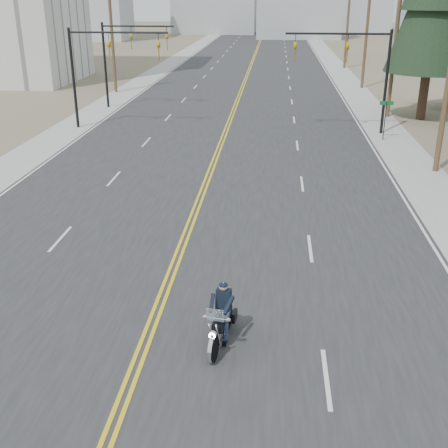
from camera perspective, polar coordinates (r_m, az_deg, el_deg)
road at (r=78.62m, az=2.69°, el=15.64°), size 20.00×200.00×0.01m
sidewalk_left at (r=79.95m, az=-5.90°, el=15.67°), size 3.00×200.00×0.01m
sidewalk_right at (r=78.96m, az=11.36°, el=15.28°), size 3.00×200.00×0.01m
traffic_mast_left at (r=42.10m, az=-12.54°, el=16.08°), size 7.10×0.26×7.00m
traffic_mast_right at (r=40.61m, az=13.46°, el=15.79°), size 7.10×0.26×7.00m
traffic_mast_far at (r=49.85m, az=-10.16°, el=17.08°), size 6.10×0.26×7.00m
street_sign at (r=39.41m, az=16.09°, el=10.72°), size 0.90×0.06×2.62m
utility_pole_c at (r=47.02m, az=17.02°, el=17.24°), size 2.20×0.30×11.00m
utility_pole_d at (r=61.76m, az=14.34°, el=18.76°), size 2.20×0.30×11.50m
utility_pole_e at (r=78.61m, az=12.46°, el=19.37°), size 2.20×0.30×11.00m
utility_pole_left at (r=58.34m, az=-11.32°, el=18.33°), size 2.20×0.30×10.50m
haze_bldg_b at (r=133.10m, az=7.61°, el=21.25°), size 18.00×14.00×14.00m
haze_bldg_e at (r=159.50m, az=13.79°, el=20.64°), size 14.00×14.00×12.00m
motorcyclist at (r=15.77m, az=-0.34°, el=-9.34°), size 1.32×2.41×1.79m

